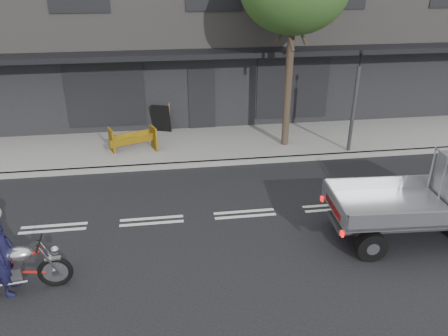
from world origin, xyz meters
TOP-DOWN VIEW (x-y plane):
  - ground at (0.00, 0.00)m, footprint 80.00×80.00m
  - sidewalk at (0.00, 4.70)m, footprint 32.00×3.20m
  - kerb at (0.00, 3.10)m, footprint 32.00×0.20m
  - building_main at (0.00, 11.30)m, footprint 26.00×10.00m
  - traffic_light_pole at (4.20, 3.35)m, footprint 0.12×0.12m
  - motorcycle at (-4.98, -2.22)m, footprint 2.12×0.62m
  - rider at (-5.13, -2.22)m, footprint 0.44×0.63m
  - construction_barrier at (-3.02, 4.13)m, footprint 1.63×1.11m
  - sandwich_board at (-2.05, 6.00)m, footprint 0.79×0.66m

SIDE VIEW (x-z plane):
  - ground at x=0.00m, z-range 0.00..0.00m
  - sidewalk at x=0.00m, z-range 0.00..0.15m
  - kerb at x=0.00m, z-range 0.00..0.15m
  - motorcycle at x=-4.98m, z-range 0.02..1.10m
  - construction_barrier at x=-3.02m, z-range 0.15..1.00m
  - sandwich_board at x=-2.05m, z-range 0.15..1.22m
  - rider at x=-5.13m, z-range 0.00..1.66m
  - traffic_light_pole at x=4.20m, z-range -0.10..3.40m
  - building_main at x=0.00m, z-range 0.00..8.00m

